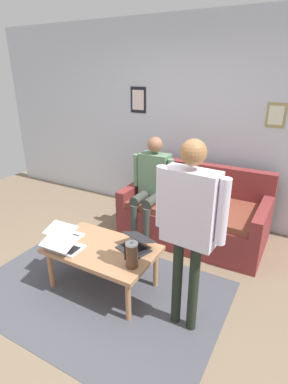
% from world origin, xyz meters
% --- Properties ---
extents(ground_plane, '(7.68, 7.68, 0.00)m').
position_xyz_m(ground_plane, '(0.00, 0.00, 0.00)').
color(ground_plane, '#7C6851').
extents(area_rug, '(2.38, 1.62, 0.01)m').
position_xyz_m(area_rug, '(0.14, -0.06, 0.00)').
color(area_rug, '#484A52').
rests_on(area_rug, ground_plane).
extents(back_wall, '(7.04, 0.11, 2.70)m').
position_xyz_m(back_wall, '(0.00, -2.20, 1.35)').
color(back_wall, silver).
rests_on(back_wall, ground_plane).
extents(couch, '(1.74, 0.95, 0.88)m').
position_xyz_m(couch, '(-0.30, -1.56, 0.30)').
color(couch, maroon).
rests_on(couch, ground_plane).
extents(coffee_table, '(1.03, 0.65, 0.45)m').
position_xyz_m(coffee_table, '(0.14, -0.16, 0.40)').
color(coffee_table, '#AE7B54').
rests_on(coffee_table, ground_plane).
extents(laptop_left, '(0.36, 0.35, 0.15)m').
position_xyz_m(laptop_left, '(-0.15, -0.30, 0.49)').
color(laptop_left, '#28282D').
rests_on(laptop_left, coffee_table).
extents(laptop_center, '(0.33, 0.31, 0.15)m').
position_xyz_m(laptop_center, '(0.43, 0.04, 0.49)').
color(laptop_center, silver).
rests_on(laptop_center, coffee_table).
extents(laptop_right, '(0.32, 0.30, 0.14)m').
position_xyz_m(laptop_right, '(0.58, -0.13, 0.49)').
color(laptop_right, silver).
rests_on(laptop_right, coffee_table).
extents(french_press, '(0.13, 0.11, 0.26)m').
position_xyz_m(french_press, '(-0.27, -0.05, 0.57)').
color(french_press, '#4C3323').
rests_on(french_press, coffee_table).
extents(person_standing, '(0.57, 0.21, 1.60)m').
position_xyz_m(person_standing, '(-0.74, -0.09, 1.03)').
color(person_standing, black).
rests_on(person_standing, ground_plane).
extents(person_seated, '(0.55, 0.51, 1.28)m').
position_xyz_m(person_seated, '(0.22, -1.33, 0.73)').
color(person_seated, '#393D36').
rests_on(person_seated, ground_plane).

